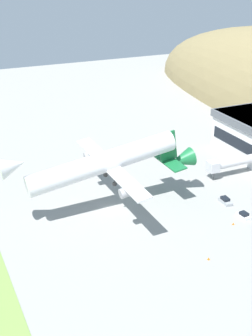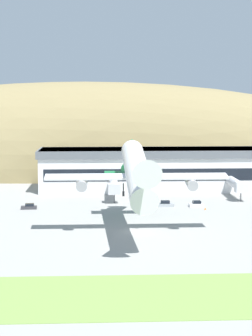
% 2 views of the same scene
% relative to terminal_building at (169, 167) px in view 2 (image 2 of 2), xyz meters
% --- Properties ---
extents(ground_plane, '(342.25, 342.25, 0.00)m').
position_rel_terminal_building_xyz_m(ground_plane, '(-13.43, -54.93, -7.22)').
color(ground_plane, gray).
extents(grass_strip_foreground, '(308.03, 18.77, 0.08)m').
position_rel_terminal_building_xyz_m(grass_strip_foreground, '(-13.43, -92.91, -7.18)').
color(grass_strip_foreground, '#759947').
rests_on(grass_strip_foreground, ground_plane).
extents(hill_backdrop, '(255.44, 60.25, 68.55)m').
position_rel_terminal_building_xyz_m(hill_backdrop, '(-26.84, 44.59, -7.22)').
color(hill_backdrop, olive).
rests_on(hill_backdrop, ground_plane).
extents(terminal_building, '(79.65, 16.49, 12.72)m').
position_rel_terminal_building_xyz_m(terminal_building, '(0.00, 0.00, 0.00)').
color(terminal_building, silver).
rests_on(terminal_building, ground_plane).
extents(jetway_0, '(3.38, 15.74, 5.43)m').
position_rel_terminal_building_xyz_m(jetway_0, '(-17.41, -16.39, -3.22)').
color(jetway_0, silver).
rests_on(jetway_0, ground_plane).
extents(jetway_1, '(3.38, 14.66, 5.43)m').
position_rel_terminal_building_xyz_m(jetway_1, '(17.18, -15.82, -3.23)').
color(jetway_1, silver).
rests_on(jetway_1, ground_plane).
extents(cargo_airplane, '(38.01, 49.53, 12.16)m').
position_rel_terminal_building_xyz_m(cargo_airplane, '(-13.63, -55.61, 5.58)').
color(cargo_airplane, silver).
extents(service_car_0, '(4.34, 2.14, 1.54)m').
position_rel_terminal_building_xyz_m(service_car_0, '(-4.16, -26.82, -6.58)').
color(service_car_0, '#999EA3').
rests_on(service_car_0, ground_plane).
extents(service_car_2, '(4.06, 1.86, 1.43)m').
position_rel_terminal_building_xyz_m(service_car_2, '(-39.30, -28.51, -6.63)').
color(service_car_2, '#333338').
rests_on(service_car_2, ground_plane).
extents(service_car_3, '(3.82, 2.16, 1.51)m').
position_rel_terminal_building_xyz_m(service_car_3, '(3.75, -27.21, -6.59)').
color(service_car_3, silver).
rests_on(service_car_3, ground_plane).
extents(traffic_cone_1, '(0.52, 0.52, 0.58)m').
position_rel_terminal_building_xyz_m(traffic_cone_1, '(5.35, -31.32, -6.94)').
color(traffic_cone_1, orange).
rests_on(traffic_cone_1, ground_plane).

